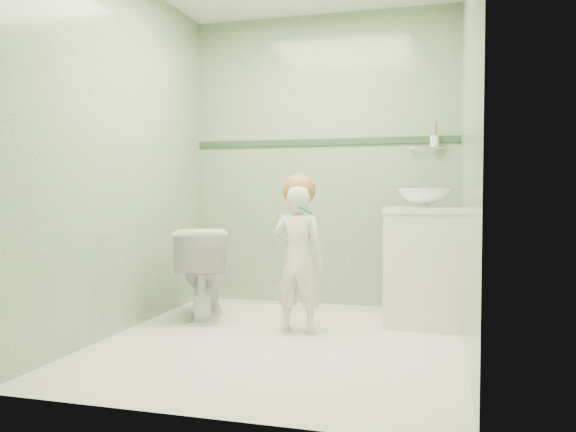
% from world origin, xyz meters
% --- Properties ---
extents(ground, '(2.50, 2.50, 0.00)m').
position_xyz_m(ground, '(0.00, 0.00, 0.00)').
color(ground, silver).
rests_on(ground, ground).
extents(room_shell, '(2.50, 2.54, 2.40)m').
position_xyz_m(room_shell, '(0.00, 0.00, 1.20)').
color(room_shell, gray).
rests_on(room_shell, ground).
extents(trim_stripe, '(2.20, 0.02, 0.05)m').
position_xyz_m(trim_stripe, '(0.00, 1.24, 1.35)').
color(trim_stripe, '#2C4A2F').
rests_on(trim_stripe, room_shell).
extents(vanity, '(0.52, 0.50, 0.80)m').
position_xyz_m(vanity, '(0.84, 0.70, 0.40)').
color(vanity, white).
rests_on(vanity, ground).
extents(counter, '(0.54, 0.52, 0.04)m').
position_xyz_m(counter, '(0.84, 0.70, 0.81)').
color(counter, white).
rests_on(counter, vanity).
extents(basin, '(0.37, 0.37, 0.13)m').
position_xyz_m(basin, '(0.84, 0.70, 0.89)').
color(basin, white).
rests_on(basin, counter).
extents(faucet, '(0.03, 0.13, 0.18)m').
position_xyz_m(faucet, '(0.84, 0.89, 0.97)').
color(faucet, silver).
rests_on(faucet, counter).
extents(cup_holder, '(0.26, 0.07, 0.21)m').
position_xyz_m(cup_holder, '(0.89, 1.18, 1.33)').
color(cup_holder, silver).
rests_on(cup_holder, room_shell).
extents(toilet, '(0.57, 0.75, 0.68)m').
position_xyz_m(toilet, '(-0.74, 0.49, 0.34)').
color(toilet, white).
rests_on(toilet, ground).
extents(toddler, '(0.37, 0.25, 0.98)m').
position_xyz_m(toddler, '(0.04, 0.25, 0.49)').
color(toddler, white).
rests_on(toddler, ground).
extents(hair_cap, '(0.22, 0.22, 0.22)m').
position_xyz_m(hair_cap, '(0.04, 0.27, 0.95)').
color(hair_cap, '#9D6133').
rests_on(hair_cap, toddler).
extents(teal_toothbrush, '(0.11, 0.13, 0.08)m').
position_xyz_m(teal_toothbrush, '(0.11, 0.12, 0.83)').
color(teal_toothbrush, '#1A9070').
rests_on(teal_toothbrush, toddler).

